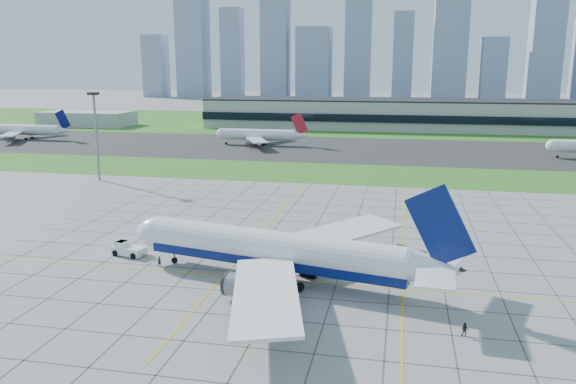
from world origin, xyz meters
name	(u,v)px	position (x,y,z in m)	size (l,w,h in m)	color
ground	(288,276)	(0.00, 0.00, 0.00)	(1400.00, 1400.00, 0.00)	gray
grass_median	(345,174)	(0.00, 90.00, 0.02)	(700.00, 35.00, 0.04)	#3E7621
asphalt_taxiway	(359,149)	(0.00, 145.00, 0.03)	(700.00, 75.00, 0.04)	#383838
grass_far	(374,123)	(0.00, 255.00, 0.02)	(700.00, 145.00, 0.04)	#3E7621
apron_markings	(303,254)	(0.43, 11.09, 0.02)	(120.00, 130.00, 0.03)	#474744
terminal	(447,115)	(40.00, 229.87, 7.89)	(260.00, 43.00, 15.80)	#B7B7B2
service_block	(88,119)	(-160.00, 210.00, 4.00)	(50.00, 25.00, 8.00)	#B7B7B2
light_mast	(96,125)	(-70.00, 65.00, 16.18)	(2.50, 2.50, 25.60)	gray
city_skyline	(381,41)	(-8.71, 520.00, 59.09)	(523.00, 32.40, 160.00)	#8A98B5
airliner	(277,251)	(-1.33, -2.06, 4.74)	(54.50, 54.66, 17.35)	white
pushback_tug	(128,249)	(-29.78, 4.18, 1.07)	(8.74, 4.01, 2.40)	white
crew_near	(160,262)	(-21.79, -0.18, 0.84)	(0.62, 0.40, 1.69)	black
crew_far	(465,330)	(25.51, -15.98, 0.89)	(0.87, 0.68, 1.79)	black
distant_jet_0	(23,130)	(-154.93, 146.45, 4.49)	(44.42, 42.66, 14.08)	white
distant_jet_1	(259,135)	(-42.90, 148.80, 4.49)	(37.73, 42.66, 14.08)	white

